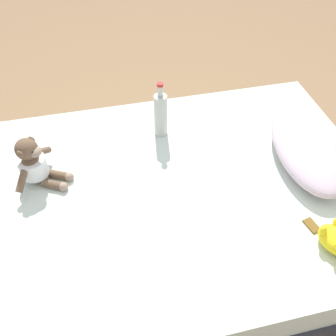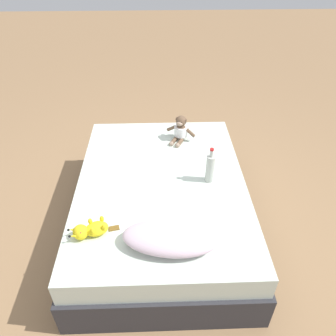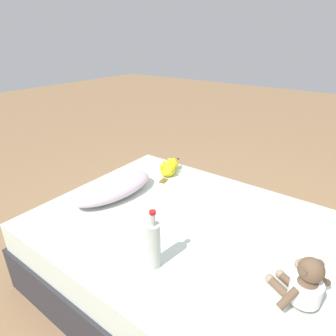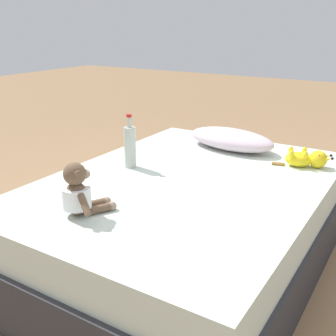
{
  "view_description": "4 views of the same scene",
  "coord_description": "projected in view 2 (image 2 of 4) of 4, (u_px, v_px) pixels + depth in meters",
  "views": [
    {
      "loc": [
        1.02,
        -0.28,
        1.73
      ],
      "look_at": [
        -0.05,
        -0.04,
        0.57
      ],
      "focal_mm": 38.96,
      "sensor_mm": 36.0,
      "label": 1
    },
    {
      "loc": [
        0.02,
        1.97,
        2.15
      ],
      "look_at": [
        -0.05,
        -0.04,
        0.59
      ],
      "focal_mm": 35.18,
      "sensor_mm": 36.0,
      "label": 2
    },
    {
      "loc": [
        -1.16,
        -0.66,
        1.47
      ],
      "look_at": [
        0.43,
        0.51,
        0.55
      ],
      "focal_mm": 30.48,
      "sensor_mm": 36.0,
      "label": 3
    },
    {
      "loc": [
        0.98,
        -1.77,
        1.26
      ],
      "look_at": [
        -0.09,
        -0.06,
        0.55
      ],
      "focal_mm": 44.26,
      "sensor_mm": 36.0,
      "label": 4
    }
  ],
  "objects": [
    {
      "name": "pillow",
      "position": [
        169.0,
        238.0,
        2.05
      ],
      "size": [
        0.63,
        0.37,
        0.13
      ],
      "color": "silver",
      "rests_on": "bed"
    },
    {
      "name": "glass_bottle",
      "position": [
        210.0,
        168.0,
        2.52
      ],
      "size": [
        0.07,
        0.07,
        0.3
      ],
      "color": "#B7BCB2",
      "rests_on": "bed"
    },
    {
      "name": "plush_monkey",
      "position": [
        181.0,
        130.0,
        3.0
      ],
      "size": [
        0.27,
        0.25,
        0.24
      ],
      "color": "brown",
      "rests_on": "bed"
    },
    {
      "name": "ground_plane",
      "position": [
        162.0,
        224.0,
        2.88
      ],
      "size": [
        16.0,
        16.0,
        0.0
      ],
      "primitive_type": "plane",
      "color": "#93704C"
    },
    {
      "name": "bed",
      "position": [
        162.0,
        204.0,
        2.73
      ],
      "size": [
        1.35,
        1.87,
        0.49
      ],
      "color": "#2D2D33",
      "rests_on": "ground_plane"
    },
    {
      "name": "plush_yellow_creature",
      "position": [
        90.0,
        230.0,
        2.12
      ],
      "size": [
        0.32,
        0.17,
        0.1
      ],
      "color": "yellow",
      "rests_on": "bed"
    }
  ]
}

